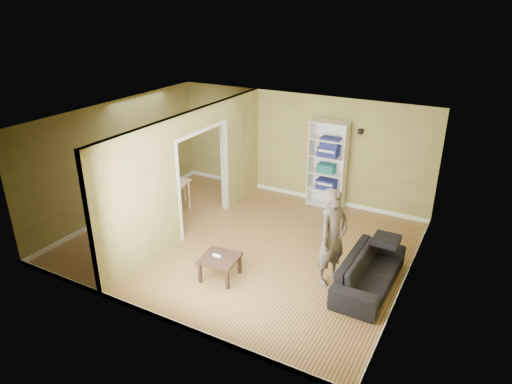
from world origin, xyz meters
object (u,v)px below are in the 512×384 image
at_px(sofa, 370,267).
at_px(coffee_table, 220,260).
at_px(chair_near, 147,203).
at_px(chair_far, 175,184).
at_px(person, 333,229).
at_px(bookshelf, 328,164).
at_px(chair_left, 140,187).
at_px(dining_table, 159,185).

distance_m(sofa, coffee_table, 2.62).
relative_size(sofa, chair_near, 2.13).
bearing_deg(coffee_table, sofa, 23.29).
bearing_deg(chair_far, person, 150.40).
bearing_deg(person, bookshelf, 42.44).
height_order(sofa, chair_near, chair_near).
height_order(bookshelf, chair_near, bookshelf).
bearing_deg(chair_near, chair_far, 113.28).
relative_size(sofa, bookshelf, 0.97).
relative_size(person, chair_left, 2.17).
height_order(coffee_table, chair_far, chair_far).
height_order(sofa, person, person).
distance_m(person, dining_table, 4.55).
distance_m(coffee_table, dining_table, 3.19).
xyz_separation_m(person, coffee_table, (-1.76, -0.86, -0.68)).
xyz_separation_m(bookshelf, dining_table, (-3.25, -2.26, -0.36)).
xyz_separation_m(person, chair_near, (-4.36, 0.21, -0.56)).
height_order(sofa, bookshelf, bookshelf).
bearing_deg(coffee_table, chair_far, 140.73).
bearing_deg(dining_table, coffee_table, -31.39).
height_order(dining_table, chair_left, chair_left).
distance_m(sofa, dining_table, 5.17).
distance_m(sofa, bookshelf, 3.49).
distance_m(person, chair_far, 4.69).
relative_size(bookshelf, dining_table, 1.71).
bearing_deg(bookshelf, chair_near, -137.91).
bearing_deg(sofa, chair_far, 77.78).
distance_m(bookshelf, chair_near, 4.28).
height_order(sofa, dining_table, sofa).
bearing_deg(person, coffee_table, 136.74).
bearing_deg(coffee_table, dining_table, 148.61).
bearing_deg(chair_near, coffee_table, -3.85).
relative_size(dining_table, chair_left, 1.28).
height_order(coffee_table, chair_near, chair_near).
xyz_separation_m(coffee_table, chair_near, (-2.61, 1.07, 0.11)).
bearing_deg(dining_table, chair_far, 89.25).
bearing_deg(person, chair_near, 107.93).
relative_size(person, dining_table, 1.70).
height_order(chair_left, chair_near, chair_left).
relative_size(bookshelf, chair_far, 2.08).
height_order(chair_near, chair_far, chair_far).
bearing_deg(chair_far, chair_near, 82.08).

